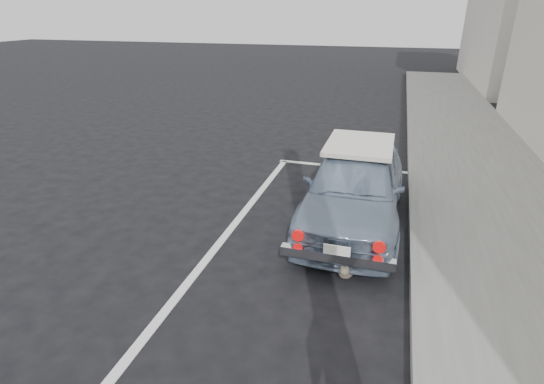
% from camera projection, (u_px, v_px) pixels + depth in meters
% --- Properties ---
extents(sidewalk, '(2.80, 40.00, 0.15)m').
position_uv_depth(sidewalk, '(544.00, 319.00, 4.63)').
color(sidewalk, slate).
rests_on(sidewalk, ground).
extents(pline_front, '(3.00, 0.12, 0.01)m').
position_uv_depth(pline_front, '(346.00, 167.00, 9.31)').
color(pline_front, silver).
rests_on(pline_front, ground).
extents(pline_side, '(0.12, 7.00, 0.01)m').
position_uv_depth(pline_side, '(228.00, 232.00, 6.58)').
color(pline_side, silver).
rests_on(pline_side, ground).
extents(retro_coupe, '(1.51, 3.72, 1.26)m').
position_uv_depth(retro_coupe, '(355.00, 185.00, 6.71)').
color(retro_coupe, '#7487A0').
rests_on(retro_coupe, ground).
extents(cat, '(0.22, 0.49, 0.26)m').
position_uv_depth(cat, '(346.00, 269.00, 5.45)').
color(cat, '#716356').
rests_on(cat, ground).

